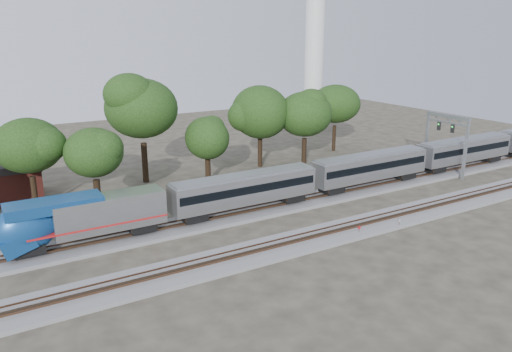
{
  "coord_description": "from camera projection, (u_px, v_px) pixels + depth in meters",
  "views": [
    {
      "loc": [
        -29.68,
        -41.88,
        20.78
      ],
      "look_at": [
        -1.87,
        5.0,
        4.88
      ],
      "focal_mm": 35.0,
      "sensor_mm": 36.0,
      "label": 1
    }
  ],
  "objects": [
    {
      "name": "train",
      "position": [
        371.0,
        166.0,
        67.18
      ],
      "size": [
        93.44,
        3.23,
        4.76
      ],
      "color": "#B4B6BB",
      "rests_on": "ground"
    },
    {
      "name": "track_far",
      "position": [
        265.0,
        209.0,
        59.83
      ],
      "size": [
        160.0,
        5.0,
        0.73
      ],
      "color": "slate",
      "rests_on": "ground"
    },
    {
      "name": "tree_1",
      "position": [
        28.0,
        146.0,
        57.62
      ],
      "size": [
        8.17,
        8.17,
        11.51
      ],
      "color": "black",
      "rests_on": "ground"
    },
    {
      "name": "tree_3",
      "position": [
        141.0,
        108.0,
        68.36
      ],
      "size": [
        10.73,
        10.73,
        15.13
      ],
      "color": "black",
      "rests_on": "ground"
    },
    {
      "name": "ground",
      "position": [
        294.0,
        227.0,
        54.93
      ],
      "size": [
        160.0,
        160.0,
        0.0
      ],
      "primitive_type": "plane",
      "color": "#383328",
      "rests_on": "ground"
    },
    {
      "name": "switch_stand_white",
      "position": [
        399.0,
        223.0,
        54.44
      ],
      "size": [
        0.32,
        0.11,
        1.01
      ],
      "rotation": [
        0.0,
        0.0,
        0.26
      ],
      "color": "#512D19",
      "rests_on": "ground"
    },
    {
      "name": "tree_4",
      "position": [
        207.0,
        138.0,
        69.26
      ],
      "size": [
        6.56,
        6.56,
        9.24
      ],
      "color": "black",
      "rests_on": "ground"
    },
    {
      "name": "signal_gantry",
      "position": [
        447.0,
        131.0,
        73.41
      ],
      "size": [
        0.63,
        7.46,
        9.08
      ],
      "color": "gray",
      "rests_on": "ground"
    },
    {
      "name": "switch_lever",
      "position": [
        366.0,
        235.0,
        52.43
      ],
      "size": [
        0.57,
        0.46,
        0.3
      ],
      "primitive_type": "cube",
      "rotation": [
        0.0,
        0.0,
        -0.37
      ],
      "color": "#512D19",
      "rests_on": "ground"
    },
    {
      "name": "tree_2",
      "position": [
        94.0,
        153.0,
        57.86
      ],
      "size": [
        7.32,
        7.32,
        10.32
      ],
      "color": "black",
      "rests_on": "ground"
    },
    {
      "name": "tree_7",
      "position": [
        335.0,
        104.0,
        87.64
      ],
      "size": [
        8.58,
        8.58,
        12.1
      ],
      "color": "black",
      "rests_on": "ground"
    },
    {
      "name": "tree_5",
      "position": [
        260.0,
        112.0,
        77.15
      ],
      "size": [
        8.83,
        8.83,
        12.45
      ],
      "color": "black",
      "rests_on": "ground"
    },
    {
      "name": "track_near",
      "position": [
        316.0,
        238.0,
        51.57
      ],
      "size": [
        160.0,
        5.0,
        0.73
      ],
      "color": "slate",
      "rests_on": "ground"
    },
    {
      "name": "tree_6",
      "position": [
        305.0,
        114.0,
        77.63
      ],
      "size": [
        8.45,
        8.45,
        11.91
      ],
      "color": "black",
      "rests_on": "ground"
    },
    {
      "name": "switch_stand_red",
      "position": [
        359.0,
        229.0,
        52.58
      ],
      "size": [
        0.3,
        0.14,
        0.99
      ],
      "rotation": [
        0.0,
        0.0,
        -0.37
      ],
      "color": "#512D19",
      "rests_on": "ground"
    }
  ]
}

